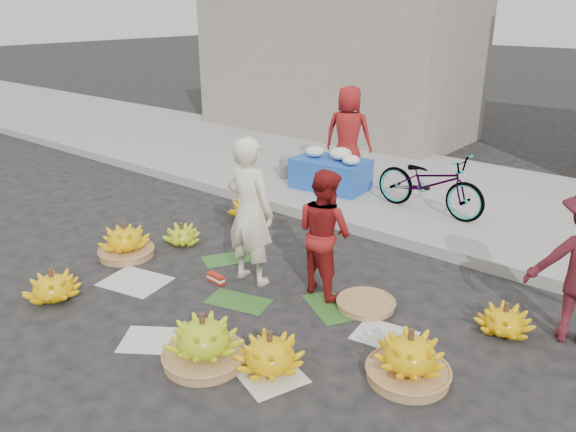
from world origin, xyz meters
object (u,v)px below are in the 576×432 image
Objects in this scene: banana_bunch_4 at (409,357)px; vendor_cream at (250,211)px; banana_bunch_0 at (125,242)px; flower_table at (331,172)px; bicycle at (430,183)px.

banana_bunch_4 is 0.46× the size of vendor_cream.
flower_table is at bearing 80.33° from banana_bunch_0.
vendor_cream is 3.05m from bicycle.
banana_bunch_0 is 0.42× the size of bicycle.
bicycle is at bearing 56.48° from banana_bunch_0.
vendor_cream is (-2.19, 0.49, 0.62)m from banana_bunch_4.
banana_bunch_0 is at bearing -104.38° from flower_table.
banana_bunch_0 is at bearing 149.69° from bicycle.
bicycle reaches higher than banana_bunch_4.
banana_bunch_4 is at bearing -51.96° from flower_table.
vendor_cream is (1.61, 0.50, 0.62)m from banana_bunch_0.
flower_table is (-3.21, 3.47, 0.20)m from banana_bunch_4.
bicycle reaches higher than flower_table.
bicycle is at bearing 113.73° from banana_bunch_4.
banana_bunch_0 is at bearing 14.36° from vendor_cream.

